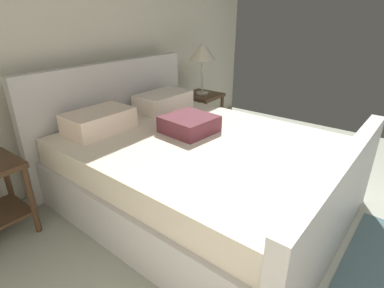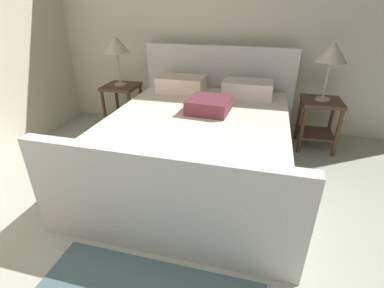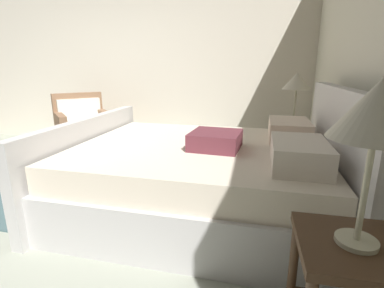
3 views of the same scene
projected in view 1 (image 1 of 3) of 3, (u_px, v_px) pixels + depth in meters
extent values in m
cube|color=silver|center=(107.00, 29.00, 3.15)|extent=(5.07, 0.12, 2.83)
cube|color=silver|center=(198.00, 183.00, 2.68)|extent=(1.83, 2.17, 0.40)
cube|color=silver|center=(114.00, 117.00, 3.18)|extent=(1.90, 0.15, 1.13)
cube|color=silver|center=(335.00, 212.00, 1.96)|extent=(1.90, 0.15, 0.81)
cube|color=#EEDFC7|center=(198.00, 151.00, 2.56)|extent=(1.75, 2.11, 0.22)
cube|color=#F5DBC4|center=(99.00, 121.00, 2.64)|extent=(0.57, 0.37, 0.18)
cube|color=silver|center=(163.00, 101.00, 3.21)|extent=(0.57, 0.37, 0.18)
cube|color=brown|center=(189.00, 124.00, 2.63)|extent=(0.44, 0.44, 0.14)
cube|color=#49311F|center=(202.00, 95.00, 3.94)|extent=(0.44, 0.44, 0.04)
cube|color=#49311F|center=(202.00, 125.00, 4.10)|extent=(0.40, 0.40, 0.02)
cylinder|color=#49311F|center=(205.00, 124.00, 3.82)|extent=(0.04, 0.04, 0.56)
cylinder|color=#49311F|center=(222.00, 117.00, 4.09)|extent=(0.04, 0.04, 0.56)
cylinder|color=#49311F|center=(182.00, 118.00, 4.03)|extent=(0.04, 0.04, 0.56)
cylinder|color=#49311F|center=(199.00, 111.00, 4.31)|extent=(0.04, 0.04, 0.56)
cylinder|color=#B7B293|center=(202.00, 93.00, 3.93)|extent=(0.16, 0.16, 0.02)
cylinder|color=#B7B293|center=(202.00, 76.00, 3.84)|extent=(0.02, 0.02, 0.41)
cone|color=beige|center=(203.00, 51.00, 3.72)|extent=(0.33, 0.33, 0.22)
cylinder|color=#49311F|center=(32.00, 201.00, 2.29)|extent=(0.04, 0.04, 0.56)
cylinder|color=#49311F|center=(9.00, 185.00, 2.50)|extent=(0.04, 0.04, 0.56)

